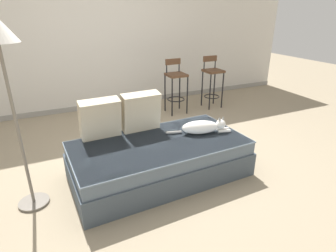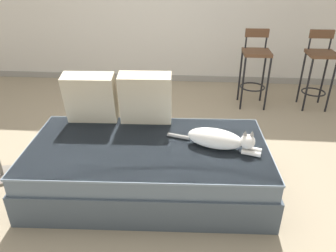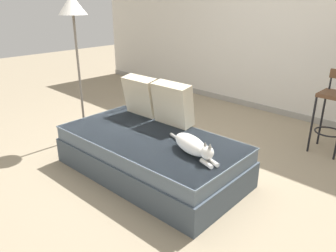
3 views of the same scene
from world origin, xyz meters
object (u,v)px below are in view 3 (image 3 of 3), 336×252
couch (150,155)px  floor_lamp (74,19)px  throw_pillow_middle (173,104)px  throw_pillow_corner (142,96)px  cat (193,145)px  bar_stool_near_window (334,106)px

couch → floor_lamp: bearing=177.8°
floor_lamp → throw_pillow_middle: bearing=15.2°
throw_pillow_corner → floor_lamp: size_ratio=0.26×
throw_pillow_middle → floor_lamp: floor_lamp is taller
couch → cat: 0.61m
couch → throw_pillow_middle: size_ratio=4.22×
cat → floor_lamp: size_ratio=0.42×
couch → cat: size_ratio=2.66×
cat → bar_stool_near_window: size_ratio=0.77×
throw_pillow_middle → cat: 0.73m
cat → floor_lamp: 2.07m
throw_pillow_corner → bar_stool_near_window: size_ratio=0.48×
couch → throw_pillow_middle: bearing=99.1°
floor_lamp → cat: bearing=-1.5°
throw_pillow_middle → floor_lamp: size_ratio=0.27×
cat → throw_pillow_middle: bearing=147.6°
throw_pillow_corner → throw_pillow_middle: (0.47, 0.02, 0.00)m
throw_pillow_middle → couch: bearing=-80.9°
floor_lamp → throw_pillow_corner: bearing=22.6°
cat → floor_lamp: bearing=178.5°
bar_stool_near_window → floor_lamp: (-2.38, -1.73, 0.90)m
throw_pillow_middle → floor_lamp: (-1.23, -0.34, 0.81)m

